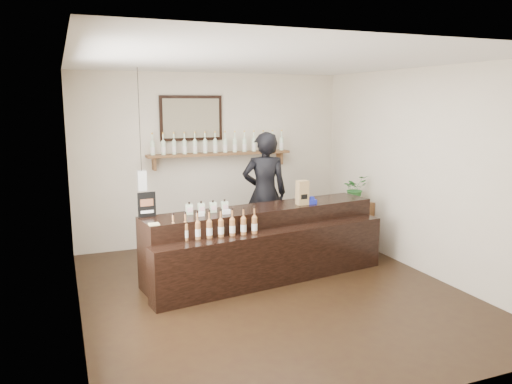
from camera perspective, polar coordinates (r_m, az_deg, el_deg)
The scene contains 10 objects.
ground at distance 6.36m, azimuth 1.78°, elevation -11.34°, with size 5.00×5.00×0.00m, color black.
room_shell at distance 5.94m, azimuth 1.87°, elevation 4.10°, with size 5.00×5.00×5.00m.
back_wall_decor at distance 8.12m, azimuth -5.75°, elevation 6.07°, with size 2.66×0.96×1.69m.
counter at distance 6.77m, azimuth 1.10°, elevation -6.03°, with size 3.39×1.37×1.09m.
promo_sign at distance 6.31m, azimuth -12.38°, elevation -1.42°, with size 0.22×0.04×0.31m.
paper_bag at distance 6.93m, azimuth 5.32°, elevation -0.07°, with size 0.16×0.12×0.34m.
tape_dispenser at distance 6.99m, azimuth 6.41°, elevation -1.04°, with size 0.14×0.06×0.11m.
side_cabinet at distance 8.23m, azimuth 11.09°, elevation -3.66°, with size 0.47×0.59×0.77m.
potted_plant at distance 8.11m, azimuth 11.24°, elevation 0.42°, with size 0.38×0.33×0.42m, color #2C6E2D.
shopkeeper at distance 7.66m, azimuth 1.00°, elevation 0.74°, with size 0.78×0.51×2.14m, color black.
Camera 1 is at (-2.35, -5.42, 2.35)m, focal length 35.00 mm.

